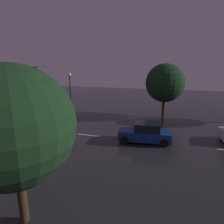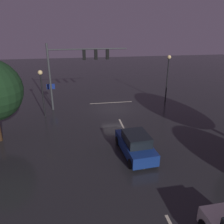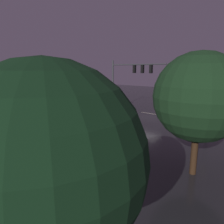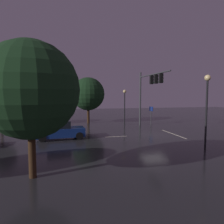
{
  "view_description": "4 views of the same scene",
  "coord_description": "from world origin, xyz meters",
  "px_view_note": "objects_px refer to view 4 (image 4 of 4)",
  "views": [
    {
      "loc": [
        15.76,
        10.98,
        6.35
      ],
      "look_at": [
        -0.89,
        6.03,
        2.19
      ],
      "focal_mm": 30.83,
      "sensor_mm": 36.0,
      "label": 1
    },
    {
      "loc": [
        4.01,
        22.79,
        8.82
      ],
      "look_at": [
        1.07,
        4.97,
        1.65
      ],
      "focal_mm": 36.13,
      "sensor_mm": 36.0,
      "label": 2
    },
    {
      "loc": [
        -12.51,
        21.53,
        5.75
      ],
      "look_at": [
        0.59,
        6.29,
        1.59
      ],
      "focal_mm": 33.25,
      "sensor_mm": 36.0,
      "label": 3
    },
    {
      "loc": [
        -19.75,
        8.86,
        4.12
      ],
      "look_at": [
        1.19,
        4.12,
        2.31
      ],
      "focal_mm": 33.95,
      "sensor_mm": 36.0,
      "label": 4
    }
  ],
  "objects_px": {
    "street_lamp_left_kerb": "(207,98)",
    "traffic_signal_assembly": "(149,87)",
    "tree_right_near": "(0,95)",
    "route_sign": "(151,111)",
    "tree_right_far": "(88,94)",
    "street_lamp_right_kerb": "(125,100)",
    "car_approaching": "(60,130)",
    "tree_left_near": "(30,90)"
  },
  "relations": [
    {
      "from": "street_lamp_left_kerb",
      "to": "tree_left_near",
      "type": "height_order",
      "value": "tree_left_near"
    },
    {
      "from": "street_lamp_right_kerb",
      "to": "tree_right_far",
      "type": "bearing_deg",
      "value": 56.04
    },
    {
      "from": "street_lamp_left_kerb",
      "to": "tree_left_near",
      "type": "relative_size",
      "value": 0.82
    },
    {
      "from": "route_sign",
      "to": "tree_right_near",
      "type": "height_order",
      "value": "tree_right_near"
    },
    {
      "from": "traffic_signal_assembly",
      "to": "tree_left_near",
      "type": "distance_m",
      "value": 17.04
    },
    {
      "from": "traffic_signal_assembly",
      "to": "street_lamp_left_kerb",
      "type": "bearing_deg",
      "value": -178.53
    },
    {
      "from": "traffic_signal_assembly",
      "to": "street_lamp_right_kerb",
      "type": "bearing_deg",
      "value": 29.17
    },
    {
      "from": "street_lamp_right_kerb",
      "to": "tree_right_near",
      "type": "relative_size",
      "value": 0.8
    },
    {
      "from": "route_sign",
      "to": "tree_left_near",
      "type": "bearing_deg",
      "value": 140.46
    },
    {
      "from": "street_lamp_right_kerb",
      "to": "route_sign",
      "type": "relative_size",
      "value": 1.88
    },
    {
      "from": "route_sign",
      "to": "tree_right_far",
      "type": "bearing_deg",
      "value": 66.87
    },
    {
      "from": "traffic_signal_assembly",
      "to": "tree_right_near",
      "type": "distance_m",
      "value": 18.75
    },
    {
      "from": "traffic_signal_assembly",
      "to": "car_approaching",
      "type": "bearing_deg",
      "value": 109.52
    },
    {
      "from": "car_approaching",
      "to": "tree_left_near",
      "type": "distance_m",
      "value": 9.78
    },
    {
      "from": "tree_right_near",
      "to": "traffic_signal_assembly",
      "type": "bearing_deg",
      "value": -108.85
    },
    {
      "from": "street_lamp_right_kerb",
      "to": "tree_right_far",
      "type": "xyz_separation_m",
      "value": [
        3.03,
        4.5,
        0.83
      ]
    },
    {
      "from": "traffic_signal_assembly",
      "to": "car_approaching",
      "type": "relative_size",
      "value": 1.82
    },
    {
      "from": "traffic_signal_assembly",
      "to": "tree_right_far",
      "type": "xyz_separation_m",
      "value": [
        6.56,
        6.47,
        -0.86
      ]
    },
    {
      "from": "traffic_signal_assembly",
      "to": "tree_right_far",
      "type": "relative_size",
      "value": 1.26
    },
    {
      "from": "car_approaching",
      "to": "street_lamp_left_kerb",
      "type": "distance_m",
      "value": 12.66
    },
    {
      "from": "street_lamp_left_kerb",
      "to": "street_lamp_right_kerb",
      "type": "xyz_separation_m",
      "value": [
        13.6,
        2.23,
        -0.49
      ]
    },
    {
      "from": "street_lamp_right_kerb",
      "to": "route_sign",
      "type": "bearing_deg",
      "value": -96.83
    },
    {
      "from": "street_lamp_right_kerb",
      "to": "tree_right_near",
      "type": "distance_m",
      "value": 15.96
    },
    {
      "from": "traffic_signal_assembly",
      "to": "tree_right_near",
      "type": "xyz_separation_m",
      "value": [
        6.05,
        17.72,
        -0.94
      ]
    },
    {
      "from": "street_lamp_right_kerb",
      "to": "traffic_signal_assembly",
      "type": "bearing_deg",
      "value": -150.83
    },
    {
      "from": "street_lamp_left_kerb",
      "to": "tree_right_near",
      "type": "bearing_deg",
      "value": 48.12
    },
    {
      "from": "street_lamp_right_kerb",
      "to": "tree_right_far",
      "type": "distance_m",
      "value": 5.49
    },
    {
      "from": "traffic_signal_assembly",
      "to": "car_approaching",
      "type": "xyz_separation_m",
      "value": [
        -3.62,
        10.21,
        -4.22
      ]
    },
    {
      "from": "street_lamp_left_kerb",
      "to": "tree_right_far",
      "type": "relative_size",
      "value": 0.85
    },
    {
      "from": "tree_right_near",
      "to": "route_sign",
      "type": "bearing_deg",
      "value": -98.66
    },
    {
      "from": "tree_right_near",
      "to": "tree_right_far",
      "type": "relative_size",
      "value": 0.9
    },
    {
      "from": "street_lamp_left_kerb",
      "to": "traffic_signal_assembly",
      "type": "bearing_deg",
      "value": 1.47
    },
    {
      "from": "street_lamp_right_kerb",
      "to": "tree_left_near",
      "type": "relative_size",
      "value": 0.7
    },
    {
      "from": "street_lamp_right_kerb",
      "to": "route_sign",
      "type": "distance_m",
      "value": 3.94
    },
    {
      "from": "traffic_signal_assembly",
      "to": "tree_right_far",
      "type": "height_order",
      "value": "traffic_signal_assembly"
    },
    {
      "from": "street_lamp_right_kerb",
      "to": "tree_right_far",
      "type": "relative_size",
      "value": 0.72
    },
    {
      "from": "route_sign",
      "to": "tree_right_near",
      "type": "distance_m",
      "value": 19.71
    },
    {
      "from": "street_lamp_right_kerb",
      "to": "car_approaching",
      "type": "bearing_deg",
      "value": 130.95
    },
    {
      "from": "route_sign",
      "to": "tree_right_near",
      "type": "bearing_deg",
      "value": 81.34
    },
    {
      "from": "traffic_signal_assembly",
      "to": "tree_left_near",
      "type": "height_order",
      "value": "traffic_signal_assembly"
    },
    {
      "from": "tree_left_near",
      "to": "tree_right_near",
      "type": "distance_m",
      "value": 19.76
    },
    {
      "from": "traffic_signal_assembly",
      "to": "route_sign",
      "type": "bearing_deg",
      "value": -27.79
    }
  ]
}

